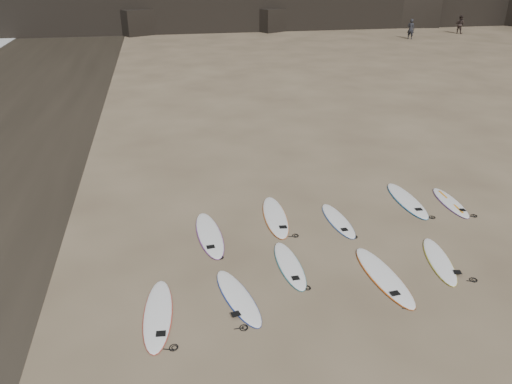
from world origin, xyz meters
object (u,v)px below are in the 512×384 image
surfboard_0 (158,314)px  surfboard_2 (290,265)px  surfboard_3 (384,276)px  person_b (460,24)px  surfboard_7 (338,220)px  surfboard_8 (407,200)px  surfboard_6 (275,216)px  person_a (411,29)px  surfboard_5 (209,234)px  surfboard_9 (450,202)px  surfboard_4 (439,260)px  surfboard_1 (238,297)px

surfboard_0 → surfboard_2: bearing=26.1°
surfboard_3 → person_b: bearing=52.0°
surfboard_7 → person_b: (26.09, 36.53, 0.87)m
surfboard_8 → surfboard_0: bearing=-151.0°
surfboard_6 → person_a: person_a is taller
surfboard_7 → surfboard_8: size_ratio=0.83×
surfboard_5 → surfboard_7: (3.91, 0.11, -0.01)m
surfboard_7 → surfboard_2: bearing=-137.6°
surfboard_0 → surfboard_7: size_ratio=1.13×
surfboard_0 → surfboard_9: 10.17m
surfboard_4 → surfboard_8: 3.57m
surfboard_4 → surfboard_8: surfboard_8 is taller
surfboard_1 → surfboard_9: 8.37m
surfboard_0 → surfboard_5: (1.51, 3.29, 0.00)m
surfboard_3 → surfboard_6: same height
surfboard_4 → surfboard_5: size_ratio=0.85×
surfboard_3 → surfboard_7: 3.00m
surfboard_1 → person_a: person_a is taller
surfboard_5 → surfboard_2: bearing=-49.8°
surfboard_4 → surfboard_6: surfboard_6 is taller
surfboard_4 → surfboard_8: bearing=89.7°
surfboard_2 → surfboard_4: size_ratio=1.00×
surfboard_2 → surfboard_8: surfboard_8 is taller
surfboard_4 → person_a: size_ratio=1.22×
person_a → surfboard_8: bearing=108.3°
surfboard_0 → surfboard_6: (3.61, 4.00, 0.00)m
surfboard_5 → person_b: (30.00, 36.64, 0.86)m
surfboard_3 → surfboard_9: surfboard_3 is taller
surfboard_6 → person_b: person_b is taller
surfboard_0 → surfboard_8: 9.15m
surfboard_2 → person_b: 47.77m
surfboard_0 → surfboard_1: size_ratio=1.07×
surfboard_3 → surfboard_9: bearing=37.3°
surfboard_1 → surfboard_2: 1.86m
surfboard_0 → surfboard_1: 1.87m
surfboard_7 → surfboard_9: size_ratio=1.01×
surfboard_5 → person_a: size_ratio=1.44×
surfboard_1 → surfboard_9: size_ratio=1.07×
surfboard_8 → surfboard_3: bearing=-122.1°
surfboard_1 → surfboard_5: (-0.34, 3.02, 0.01)m
person_a → person_b: size_ratio=1.03×
surfboard_1 → surfboard_4: size_ratio=1.04×
surfboard_2 → surfboard_6: surfboard_6 is taller
surfboard_1 → surfboard_6: bearing=51.6°
person_a → person_b: 7.27m
surfboard_3 → surfboard_2: bearing=152.0°
surfboard_7 → person_b: size_ratio=1.24×
person_b → surfboard_5: bearing=106.3°
surfboard_5 → person_b: person_b is taller
surfboard_6 → surfboard_8: same height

